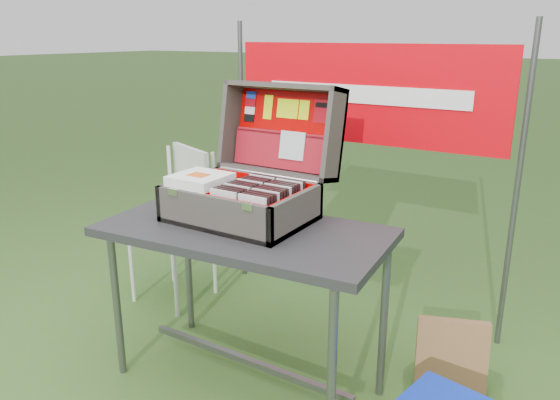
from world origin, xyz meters
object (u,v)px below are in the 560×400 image
Objects in this scene: table at (246,308)px; chair at (171,228)px; cardboard_box at (452,355)px; suitcase at (247,155)px.

chair is (-0.91, 0.49, 0.07)m from table.
chair reaches higher than cardboard_box.
cardboard_box is (0.84, 0.49, -0.23)m from table.
suitcase is at bearing -179.79° from cardboard_box.
suitcase reaches higher than cardboard_box.
cardboard_box is (0.92, 0.34, -0.92)m from suitcase.
suitcase is (-0.08, 0.14, 0.69)m from table.
suitcase is 1.80× the size of cardboard_box.
chair is 2.73× the size of cardboard_box.
chair is at bearing 159.50° from cardboard_box.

